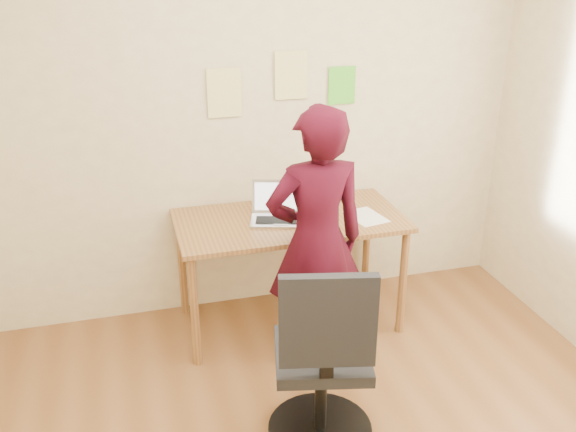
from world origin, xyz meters
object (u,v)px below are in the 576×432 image
object	(u,v)px
desk	(290,231)
phone	(322,227)
laptop	(276,211)
office_chair	(323,369)
person	(316,242)

from	to	relation	value
desk	phone	xyz separation A→B (m)	(0.15, -0.19, 0.09)
laptop	office_chair	bearing A→B (deg)	-76.51
desk	person	xyz separation A→B (m)	(0.03, -0.45, 0.13)
desk	person	size ratio (longest dim) A/B	0.90
desk	office_chair	bearing A→B (deg)	-97.35
office_chair	person	size ratio (longest dim) A/B	0.66
desk	laptop	xyz separation A→B (m)	(-0.08, 0.02, 0.14)
person	phone	bearing A→B (deg)	-116.08
laptop	phone	size ratio (longest dim) A/B	2.95
desk	office_chair	world-z (taller)	office_chair
laptop	phone	bearing A→B (deg)	-25.12
office_chair	person	xyz separation A→B (m)	(0.17, 0.66, 0.34)
desk	office_chair	distance (m)	1.14
office_chair	desk	bearing A→B (deg)	95.56
laptop	phone	xyz separation A→B (m)	(0.23, -0.21, -0.04)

